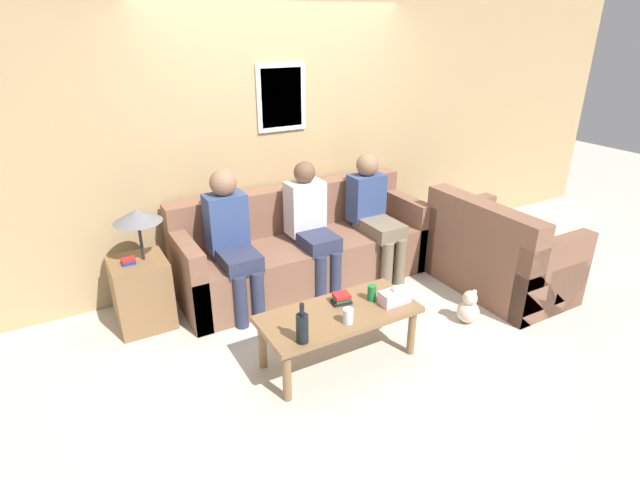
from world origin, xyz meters
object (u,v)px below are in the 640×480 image
object	(u,v)px
person_middle	(311,223)
teddy_bear	(469,308)
coffee_table	(339,319)
drinking_glass	(348,316)
couch_main	(303,250)
person_left	(232,236)
person_right	(374,211)
couch_side	(498,257)
wine_bottle	(302,327)

from	to	relation	value
person_middle	teddy_bear	bearing A→B (deg)	-54.39
coffee_table	teddy_bear	distance (m)	1.25
drinking_glass	couch_main	bearing A→B (deg)	74.78
couch_main	person_middle	bearing A→B (deg)	-85.81
drinking_glass	person_left	size ratio (longest dim) A/B	0.09
couch_main	person_right	xyz separation A→B (m)	(0.69, -0.16, 0.33)
person_left	person_middle	bearing A→B (deg)	-0.50
couch_side	coffee_table	bearing A→B (deg)	96.54
drinking_glass	person_left	distance (m)	1.32
drinking_glass	wine_bottle	bearing A→B (deg)	-173.69
wine_bottle	person_left	size ratio (longest dim) A/B	0.23
person_left	person_middle	distance (m)	0.76
wine_bottle	person_left	bearing A→B (deg)	89.55
person_left	drinking_glass	bearing A→B (deg)	-73.61
couch_main	couch_side	distance (m)	1.83
person_right	couch_side	bearing A→B (deg)	-46.46
coffee_table	wine_bottle	world-z (taller)	wine_bottle
person_left	person_right	distance (m)	1.44
couch_main	teddy_bear	world-z (taller)	couch_main
wine_bottle	person_middle	distance (m)	1.50
wine_bottle	drinking_glass	distance (m)	0.38
person_right	teddy_bear	xyz separation A→B (m)	(0.17, -1.17, -0.53)
coffee_table	person_middle	world-z (taller)	person_middle
wine_bottle	drinking_glass	xyz separation A→B (m)	(0.38, 0.04, -0.05)
wine_bottle	person_right	world-z (taller)	person_right
drinking_glass	person_right	distance (m)	1.64
couch_main	coffee_table	xyz separation A→B (m)	(-0.36, -1.24, 0.04)
person_left	couch_main	bearing A→B (deg)	10.52
couch_main	person_left	bearing A→B (deg)	-169.48
person_left	person_right	xyz separation A→B (m)	(1.44, -0.03, -0.03)
coffee_table	person_middle	xyz separation A→B (m)	(0.37, 1.09, 0.30)
couch_side	teddy_bear	bearing A→B (deg)	115.77
couch_side	teddy_bear	world-z (taller)	couch_side
person_left	teddy_bear	world-z (taller)	person_left
drinking_glass	person_middle	size ratio (longest dim) A/B	0.09
couch_main	person_middle	xyz separation A→B (m)	(0.01, -0.15, 0.34)
wine_bottle	person_left	xyz separation A→B (m)	(0.01, 1.29, 0.16)
wine_bottle	teddy_bear	world-z (taller)	wine_bottle
person_middle	wine_bottle	bearing A→B (deg)	-120.80
drinking_glass	person_left	bearing A→B (deg)	106.39
couch_side	wine_bottle	size ratio (longest dim) A/B	4.35
couch_main	teddy_bear	bearing A→B (deg)	-57.13
drinking_glass	person_right	size ratio (longest dim) A/B	0.09
couch_side	person_middle	distance (m)	1.77
couch_main	person_right	world-z (taller)	person_right
person_right	teddy_bear	size ratio (longest dim) A/B	4.04
teddy_bear	coffee_table	bearing A→B (deg)	175.44
coffee_table	teddy_bear	bearing A→B (deg)	-4.56
person_left	coffee_table	bearing A→B (deg)	-70.55
couch_main	drinking_glass	xyz separation A→B (m)	(-0.38, -1.39, 0.15)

